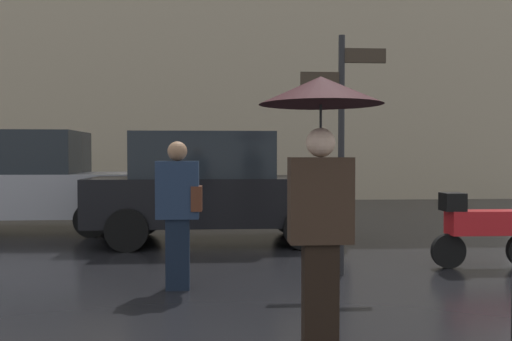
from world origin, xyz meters
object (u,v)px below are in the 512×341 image
(parked_car_right, at_px, (28,181))
(street_signpost, at_px, (342,130))
(parked_scooter, at_px, (483,226))
(parked_car_left, at_px, (213,186))
(pedestrian_with_bag, at_px, (179,206))
(pedestrian_with_umbrella, at_px, (321,141))

(parked_car_right, relative_size, street_signpost, 1.42)
(parked_scooter, height_order, parked_car_left, parked_car_left)
(parked_car_left, bearing_deg, parked_car_right, -13.02)
(pedestrian_with_bag, height_order, parked_car_right, parked_car_right)
(pedestrian_with_umbrella, relative_size, pedestrian_with_bag, 1.27)
(pedestrian_with_umbrella, distance_m, parked_car_left, 5.28)
(parked_car_right, height_order, street_signpost, street_signpost)
(parked_car_left, distance_m, street_signpost, 3.25)
(pedestrian_with_bag, bearing_deg, parked_car_right, 76.53)
(street_signpost, bearing_deg, parked_car_left, 121.94)
(pedestrian_with_umbrella, distance_m, pedestrian_with_bag, 2.37)
(parked_car_left, height_order, parked_car_right, parked_car_right)
(parked_car_left, distance_m, parked_car_right, 4.02)
(parked_car_left, relative_size, street_signpost, 1.43)
(pedestrian_with_bag, bearing_deg, parked_scooter, -35.80)
(pedestrian_with_umbrella, height_order, parked_car_left, pedestrian_with_umbrella)
(parked_car_left, relative_size, parked_car_right, 1.00)
(pedestrian_with_bag, bearing_deg, street_signpost, -31.48)
(parked_car_right, bearing_deg, pedestrian_with_umbrella, 115.58)
(pedestrian_with_umbrella, height_order, street_signpost, street_signpost)
(pedestrian_with_umbrella, xyz_separation_m, parked_scooter, (2.73, 2.78, -1.06))
(parked_car_left, height_order, street_signpost, street_signpost)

